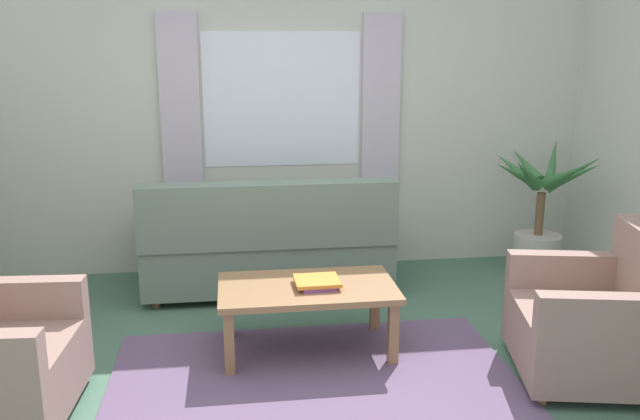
{
  "coord_description": "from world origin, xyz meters",
  "views": [
    {
      "loc": [
        -0.44,
        -3.38,
        1.89
      ],
      "look_at": [
        0.12,
        0.7,
        0.87
      ],
      "focal_mm": 37.46,
      "sensor_mm": 36.0,
      "label": 1
    }
  ],
  "objects_px": {
    "potted_plant": "(540,218)",
    "couch": "(268,246)",
    "coffee_table": "(307,294)",
    "book_stack_on_table": "(317,282)",
    "armchair_right": "(600,320)"
  },
  "relations": [
    {
      "from": "couch",
      "to": "book_stack_on_table",
      "type": "relative_size",
      "value": 6.73
    },
    {
      "from": "potted_plant",
      "to": "couch",
      "type": "bearing_deg",
      "value": -178.27
    },
    {
      "from": "couch",
      "to": "coffee_table",
      "type": "xyz_separation_m",
      "value": [
        0.18,
        -1.11,
        0.01
      ]
    },
    {
      "from": "book_stack_on_table",
      "to": "potted_plant",
      "type": "bearing_deg",
      "value": 30.49
    },
    {
      "from": "coffee_table",
      "to": "book_stack_on_table",
      "type": "relative_size",
      "value": 3.9
    },
    {
      "from": "armchair_right",
      "to": "book_stack_on_table",
      "type": "distance_m",
      "value": 1.67
    },
    {
      "from": "couch",
      "to": "armchair_right",
      "type": "distance_m",
      "value": 2.47
    },
    {
      "from": "armchair_right",
      "to": "coffee_table",
      "type": "bearing_deg",
      "value": -97.34
    },
    {
      "from": "armchair_right",
      "to": "coffee_table",
      "type": "distance_m",
      "value": 1.73
    },
    {
      "from": "potted_plant",
      "to": "coffee_table",
      "type": "bearing_deg",
      "value": -150.57
    },
    {
      "from": "coffee_table",
      "to": "book_stack_on_table",
      "type": "distance_m",
      "value": 0.1
    },
    {
      "from": "armchair_right",
      "to": "potted_plant",
      "type": "height_order",
      "value": "potted_plant"
    },
    {
      "from": "couch",
      "to": "coffee_table",
      "type": "height_order",
      "value": "couch"
    },
    {
      "from": "book_stack_on_table",
      "to": "potted_plant",
      "type": "height_order",
      "value": "potted_plant"
    },
    {
      "from": "coffee_table",
      "to": "potted_plant",
      "type": "height_order",
      "value": "potted_plant"
    }
  ]
}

